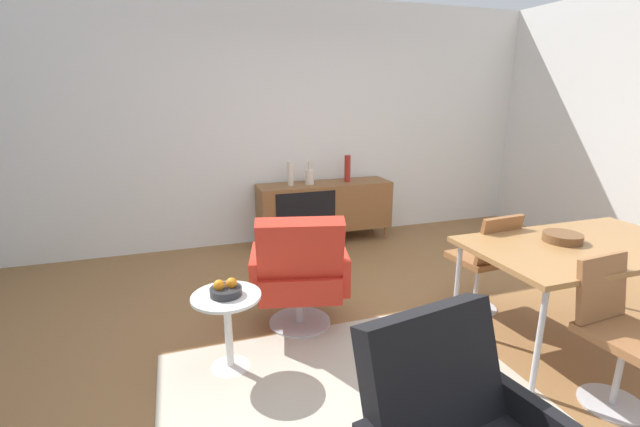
# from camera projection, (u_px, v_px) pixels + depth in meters

# --- Properties ---
(ground_plane) EXTENTS (8.32, 8.32, 0.00)m
(ground_plane) POSITION_uv_depth(u_px,v_px,m) (384.00, 344.00, 3.11)
(ground_plane) COLOR olive
(wall_back) EXTENTS (6.80, 0.12, 2.80)m
(wall_back) POSITION_uv_depth(u_px,v_px,m) (289.00, 124.00, 5.11)
(wall_back) COLOR silver
(wall_back) RESTS_ON ground_plane
(sideboard) EXTENTS (1.60, 0.45, 0.72)m
(sideboard) POSITION_uv_depth(u_px,v_px,m) (324.00, 206.00, 5.20)
(sideboard) COLOR brown
(sideboard) RESTS_ON ground_plane
(vase_cobalt) EXTENTS (0.11, 0.11, 0.27)m
(vase_cobalt) POSITION_uv_depth(u_px,v_px,m) (309.00, 176.00, 5.04)
(vase_cobalt) COLOR beige
(vase_cobalt) RESTS_ON sideboard
(vase_sculptural_dark) EXTENTS (0.07, 0.07, 0.28)m
(vase_sculptural_dark) POSITION_uv_depth(u_px,v_px,m) (290.00, 174.00, 4.96)
(vase_sculptural_dark) COLOR beige
(vase_sculptural_dark) RESTS_ON sideboard
(vase_ceramic_small) EXTENTS (0.07, 0.07, 0.32)m
(vase_ceramic_small) POSITION_uv_depth(u_px,v_px,m) (347.00, 169.00, 5.17)
(vase_ceramic_small) COLOR maroon
(vase_ceramic_small) RESTS_ON sideboard
(dining_table) EXTENTS (1.60, 0.90, 0.74)m
(dining_table) POSITION_uv_depth(u_px,v_px,m) (583.00, 250.00, 2.99)
(dining_table) COLOR olive
(dining_table) RESTS_ON ground_plane
(wooden_bowl_on_table) EXTENTS (0.26, 0.26, 0.06)m
(wooden_bowl_on_table) POSITION_uv_depth(u_px,v_px,m) (563.00, 238.00, 3.03)
(wooden_bowl_on_table) COLOR brown
(wooden_bowl_on_table) RESTS_ON dining_table
(dining_chair_front_left) EXTENTS (0.43, 0.45, 0.86)m
(dining_chair_front_left) POSITION_uv_depth(u_px,v_px,m) (616.00, 328.00, 2.44)
(dining_chair_front_left) COLOR brown
(dining_chair_front_left) RESTS_ON ground_plane
(dining_chair_back_left) EXTENTS (0.43, 0.45, 0.86)m
(dining_chair_back_left) POSITION_uv_depth(u_px,v_px,m) (485.00, 258.00, 3.46)
(dining_chair_back_left) COLOR brown
(dining_chair_back_left) RESTS_ON ground_plane
(lounge_chair_red) EXTENTS (0.82, 0.78, 0.95)m
(lounge_chair_red) POSITION_uv_depth(u_px,v_px,m) (300.00, 271.00, 3.21)
(lounge_chair_red) COLOR red
(lounge_chair_red) RESTS_ON ground_plane
(side_table_round) EXTENTS (0.44, 0.44, 0.52)m
(side_table_round) POSITION_uv_depth(u_px,v_px,m) (228.00, 323.00, 2.77)
(side_table_round) COLOR white
(side_table_round) RESTS_ON ground_plane
(fruit_bowl) EXTENTS (0.20, 0.20, 0.11)m
(fruit_bowl) POSITION_uv_depth(u_px,v_px,m) (226.00, 290.00, 2.71)
(fruit_bowl) COLOR #262628
(fruit_bowl) RESTS_ON side_table_round
(area_rug) EXTENTS (2.20, 1.70, 0.01)m
(area_rug) POSITION_uv_depth(u_px,v_px,m) (353.00, 401.00, 2.53)
(area_rug) COLOR #B7AD99
(area_rug) RESTS_ON ground_plane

